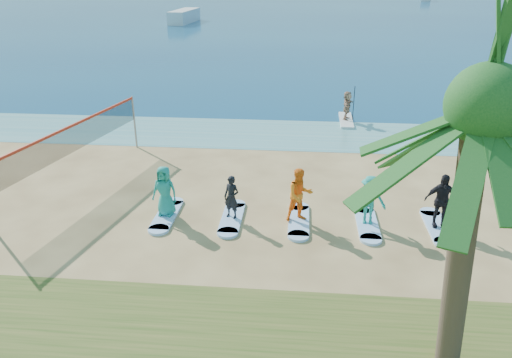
# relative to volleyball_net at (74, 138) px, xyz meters

# --- Properties ---
(ground) EXTENTS (600.00, 600.00, 0.00)m
(ground) POSITION_rel_volleyball_net_xyz_m (6.66, -3.50, -1.90)
(ground) COLOR tan
(ground) RESTS_ON ground
(shallow_water) EXTENTS (600.00, 600.00, 0.00)m
(shallow_water) POSITION_rel_volleyball_net_xyz_m (6.66, 7.00, -1.90)
(shallow_water) COLOR teal
(shallow_water) RESTS_ON ground
(volleyball_net) EXTENTS (1.92, 8.90, 2.50)m
(volleyball_net) POSITION_rel_volleyball_net_xyz_m (0.00, 0.00, 0.00)
(volleyball_net) COLOR gray
(volleyball_net) RESTS_ON ground
(palm_tree) EXTENTS (5.60, 5.60, 7.08)m
(palm_tree) POSITION_rel_volleyball_net_xyz_m (11.99, -8.91, 3.91)
(palm_tree) COLOR brown
(palm_tree) RESTS_ON ground
(paddleboard) EXTENTS (0.74, 3.01, 0.12)m
(paddleboard) POSITION_rel_volleyball_net_xyz_m (11.31, 9.71, -1.84)
(paddleboard) COLOR silver
(paddleboard) RESTS_ON ground
(paddleboarder) EXTENTS (0.78, 1.53, 1.58)m
(paddleboarder) POSITION_rel_volleyball_net_xyz_m (11.31, 9.71, -0.99)
(paddleboarder) COLOR tan
(paddleboarder) RESTS_ON paddleboard
(boat_offshore_a) EXTENTS (3.09, 9.34, 1.84)m
(boat_offshore_a) POSITION_rel_volleyball_net_xyz_m (-9.28, 59.82, -1.90)
(boat_offshore_a) COLOR silver
(boat_offshore_a) RESTS_ON ground
(boat_offshore_b) EXTENTS (3.32, 5.98, 1.56)m
(boat_offshore_b) POSITION_rel_volleyball_net_xyz_m (37.90, 112.92, -1.90)
(boat_offshore_b) COLOR silver
(boat_offshore_b) RESTS_ON ground
(surfboard_0) EXTENTS (0.70, 2.20, 0.09)m
(surfboard_0) POSITION_rel_volleyball_net_xyz_m (4.19, -2.54, -1.86)
(surfboard_0) COLOR #A4CEFF
(surfboard_0) RESTS_ON ground
(student_0) EXTENTS (0.94, 0.67, 1.78)m
(student_0) POSITION_rel_volleyball_net_xyz_m (4.19, -2.54, -0.92)
(student_0) COLOR teal
(student_0) RESTS_ON surfboard_0
(surfboard_1) EXTENTS (0.70, 2.20, 0.09)m
(surfboard_1) POSITION_rel_volleyball_net_xyz_m (6.50, -2.54, -1.86)
(surfboard_1) COLOR #A4CEFF
(surfboard_1) RESTS_ON ground
(student_1) EXTENTS (0.65, 0.54, 1.51)m
(student_1) POSITION_rel_volleyball_net_xyz_m (6.50, -2.54, -1.06)
(student_1) COLOR black
(student_1) RESTS_ON surfboard_1
(surfboard_2) EXTENTS (0.70, 2.20, 0.09)m
(surfboard_2) POSITION_rel_volleyball_net_xyz_m (8.81, -2.54, -1.86)
(surfboard_2) COLOR #A4CEFF
(surfboard_2) RESTS_ON ground
(student_2) EXTENTS (1.10, 0.99, 1.87)m
(student_2) POSITION_rel_volleyball_net_xyz_m (8.81, -2.54, -0.88)
(student_2) COLOR orange
(student_2) RESTS_ON surfboard_2
(surfboard_3) EXTENTS (0.70, 2.20, 0.09)m
(surfboard_3) POSITION_rel_volleyball_net_xyz_m (11.12, -2.54, -1.86)
(surfboard_3) COLOR #A4CEFF
(surfboard_3) RESTS_ON ground
(student_3) EXTENTS (1.11, 0.66, 1.70)m
(student_3) POSITION_rel_volleyball_net_xyz_m (11.12, -2.54, -0.96)
(student_3) COLOR teal
(student_3) RESTS_ON surfboard_3
(surfboard_4) EXTENTS (0.70, 2.20, 0.09)m
(surfboard_4) POSITION_rel_volleyball_net_xyz_m (13.44, -2.54, -1.86)
(surfboard_4) COLOR #A4CEFF
(surfboard_4) RESTS_ON ground
(student_4) EXTENTS (1.10, 0.48, 1.86)m
(student_4) POSITION_rel_volleyball_net_xyz_m (13.44, -2.54, -0.88)
(student_4) COLOR black
(student_4) RESTS_ON surfboard_4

